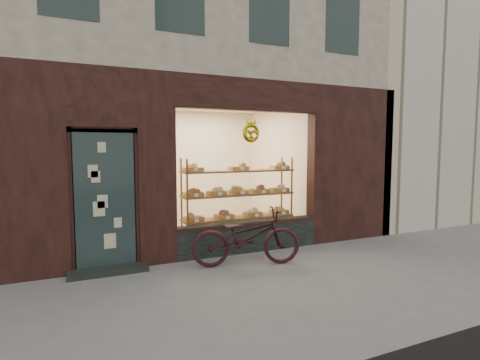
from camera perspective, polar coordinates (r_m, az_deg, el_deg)
name	(u,v)px	position (r m, az deg, el deg)	size (l,w,h in m)	color
ground	(288,297)	(5.01, 7.39, -17.29)	(90.00, 90.00, 0.00)	slate
neighbor_right	(439,74)	(15.53, 28.05, 14.06)	(12.00, 7.00, 9.00)	beige
display_shelf	(239,202)	(7.19, -0.22, -3.42)	(2.20, 0.45, 1.70)	#583412
bicycle	(246,237)	(6.08, 0.99, -8.69)	(0.61, 1.75, 0.92)	black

